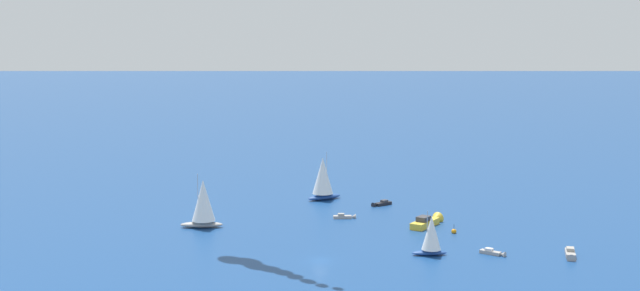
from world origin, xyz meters
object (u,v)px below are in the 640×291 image
at_px(motorboat_trailing, 494,253).
at_px(marker_buoy, 454,231).
at_px(sailboat_offshore, 203,203).
at_px(motorboat_ahead, 428,222).
at_px(sailboat_outer_ring_d, 431,235).
at_px(motorboat_outer_ring_c, 345,217).
at_px(sailboat_near_centre, 323,178).
at_px(motorboat_outer_ring_b, 571,254).
at_px(motorboat_far_port, 381,204).

distance_m(motorboat_trailing, marker_buoy, 17.59).
distance_m(sailboat_offshore, motorboat_ahead, 49.62).
bearing_deg(sailboat_outer_ring_d, motorboat_outer_ring_c, -116.62).
bearing_deg(motorboat_outer_ring_c, sailboat_near_centre, -129.25).
height_order(motorboat_trailing, sailboat_outer_ring_d, sailboat_outer_ring_d).
height_order(motorboat_trailing, motorboat_ahead, motorboat_ahead).
relative_size(sailboat_offshore, marker_buoy, 5.67).
distance_m(motorboat_ahead, motorboat_outer_ring_b, 34.75).
bearing_deg(motorboat_trailing, sailboat_outer_ring_d, -51.36).
distance_m(sailboat_near_centre, marker_buoy, 45.13).
xyz_separation_m(motorboat_outer_ring_c, marker_buoy, (-2.56, 26.43, -0.01)).
bearing_deg(sailboat_outer_ring_d, motorboat_trailing, 128.64).
relative_size(motorboat_outer_ring_b, sailboat_outer_ring_d, 0.79).
bearing_deg(motorboat_outer_ring_b, sailboat_offshore, -70.72).
distance_m(sailboat_near_centre, motorboat_ahead, 36.79).
distance_m(sailboat_offshore, motorboat_trailing, 62.95).
height_order(motorboat_outer_ring_b, marker_buoy, marker_buoy).
height_order(motorboat_far_port, sailboat_outer_ring_d, sailboat_outer_ring_d).
bearing_deg(motorboat_far_port, motorboat_outer_ring_b, 72.04).
bearing_deg(sailboat_outer_ring_d, motorboat_ahead, -149.16).
distance_m(motorboat_ahead, sailboat_outer_ring_d, 24.59).
height_order(sailboat_near_centre, marker_buoy, sailboat_near_centre).
bearing_deg(sailboat_near_centre, motorboat_far_port, 100.54).
relative_size(motorboat_outer_ring_b, marker_buoy, 3.26).
bearing_deg(sailboat_near_centre, sailboat_outer_ring_d, 58.50).
distance_m(motorboat_far_port, sailboat_outer_ring_d, 45.80).
relative_size(sailboat_offshore, motorboat_trailing, 2.36).
height_order(motorboat_outer_ring_b, sailboat_outer_ring_d, sailboat_outer_ring_d).
xyz_separation_m(motorboat_far_port, sailboat_offshore, (42.80, -18.40, 4.99)).
xyz_separation_m(sailboat_near_centre, sailboat_outer_ring_d, (29.41, 47.99, -1.68)).
bearing_deg(motorboat_trailing, motorboat_outer_ring_c, -101.18).
relative_size(motorboat_trailing, motorboat_ahead, 0.46).
xyz_separation_m(motorboat_trailing, motorboat_ahead, (-13.40, -21.96, 0.46)).
bearing_deg(sailboat_near_centre, sailboat_offshore, -3.82).
height_order(motorboat_far_port, motorboat_trailing, motorboat_far_port).
relative_size(motorboat_ahead, sailboat_outer_ring_d, 1.28).
relative_size(sailboat_near_centre, sailboat_offshore, 1.04).
relative_size(motorboat_outer_ring_c, marker_buoy, 2.29).
bearing_deg(sailboat_outer_ring_d, motorboat_outer_ring_b, 124.38).
xyz_separation_m(motorboat_far_port, motorboat_ahead, (11.39, 19.74, 0.41)).
relative_size(sailboat_offshore, motorboat_ahead, 1.08).
relative_size(motorboat_trailing, motorboat_outer_ring_b, 0.74).
relative_size(sailboat_near_centre, sailboat_outer_ring_d, 1.43).
relative_size(motorboat_ahead, marker_buoy, 5.26).
bearing_deg(motorboat_outer_ring_b, motorboat_ahead, -100.11).
xyz_separation_m(motorboat_ahead, motorboat_outer_ring_b, (6.10, 34.21, -0.33)).
height_order(sailboat_near_centre, motorboat_ahead, sailboat_near_centre).
distance_m(sailboat_near_centre, motorboat_far_port, 16.83).
relative_size(motorboat_outer_ring_c, sailboat_outer_ring_d, 0.56).
height_order(motorboat_far_port, motorboat_ahead, motorboat_ahead).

